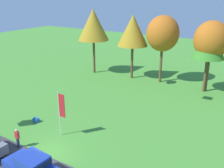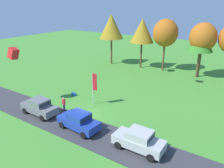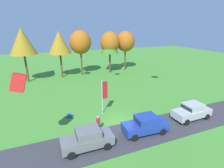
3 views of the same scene
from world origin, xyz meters
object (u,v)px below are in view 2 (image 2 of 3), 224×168
(tree_lone_near, at_px, (142,31))
(tree_far_right, at_px, (203,38))
(car_sedan_by_flagpole, at_px, (39,106))
(car_sedan_far_end, at_px, (79,121))
(tree_left_of_center, at_px, (201,39))
(flag_banner, at_px, (94,84))
(tree_right_of_center, at_px, (165,33))
(kite_box_high_right, at_px, (13,53))
(person_on_lawn, at_px, (64,104))
(cooler_box, at_px, (74,94))
(tree_far_left, at_px, (111,27))
(car_sedan_near_entrance, at_px, (139,140))

(tree_lone_near, height_order, tree_far_right, tree_lone_near)
(car_sedan_by_flagpole, relative_size, car_sedan_far_end, 0.98)
(tree_left_of_center, bearing_deg, car_sedan_by_flagpole, -115.91)
(car_sedan_by_flagpole, relative_size, tree_lone_near, 0.48)
(flag_banner, bearing_deg, tree_right_of_center, 84.96)
(tree_right_of_center, bearing_deg, kite_box_high_right, -112.44)
(person_on_lawn, height_order, kite_box_high_right, kite_box_high_right)
(tree_far_right, bearing_deg, flag_banner, -113.81)
(tree_lone_near, relative_size, cooler_box, 16.49)
(person_on_lawn, distance_m, tree_far_right, 24.45)
(cooler_box, relative_size, kite_box_high_right, 0.46)
(tree_far_left, bearing_deg, tree_right_of_center, 6.62)
(car_sedan_far_end, bearing_deg, tree_lone_near, 101.79)
(car_sedan_by_flagpole, height_order, tree_lone_near, tree_lone_near)
(car_sedan_far_end, height_order, flag_banner, flag_banner)
(car_sedan_near_entrance, bearing_deg, cooler_box, 156.04)
(car_sedan_near_entrance, height_order, flag_banner, flag_banner)
(person_on_lawn, relative_size, kite_box_high_right, 1.40)
(tree_far_left, distance_m, tree_far_right, 17.09)
(person_on_lawn, relative_size, tree_left_of_center, 0.20)
(tree_right_of_center, bearing_deg, tree_far_right, -3.05)
(tree_far_left, bearing_deg, car_sedan_by_flagpole, -76.50)
(car_sedan_by_flagpole, relative_size, tree_left_of_center, 0.53)
(person_on_lawn, xyz_separation_m, tree_right_of_center, (3.49, 21.95, 5.97))
(car_sedan_far_end, bearing_deg, tree_left_of_center, 76.50)
(car_sedan_by_flagpole, xyz_separation_m, tree_far_right, (11.56, 23.73, 5.58))
(tree_right_of_center, xyz_separation_m, cooler_box, (-5.69, -18.00, -6.64))
(tree_far_right, distance_m, flag_banner, 20.33)
(car_sedan_by_flagpole, bearing_deg, kite_box_high_right, 170.93)
(car_sedan_near_entrance, relative_size, tree_lone_near, 0.48)
(car_sedan_far_end, xyz_separation_m, tree_left_of_center, (5.63, 23.46, 5.33))
(car_sedan_near_entrance, bearing_deg, tree_far_left, 128.21)
(tree_left_of_center, height_order, flag_banner, tree_left_of_center)
(car_sedan_far_end, relative_size, tree_far_right, 0.50)
(car_sedan_far_end, bearing_deg, person_on_lawn, 153.04)
(tree_lone_near, xyz_separation_m, tree_right_of_center, (4.27, 0.54, -0.17))
(car_sedan_by_flagpole, height_order, person_on_lawn, car_sedan_by_flagpole)
(person_on_lawn, relative_size, flag_banner, 0.40)
(car_sedan_near_entrance, relative_size, kite_box_high_right, 3.61)
(tree_left_of_center, bearing_deg, car_sedan_near_entrance, -88.15)
(car_sedan_by_flagpole, xyz_separation_m, tree_lone_near, (0.87, 23.53, 5.97))
(car_sedan_by_flagpole, height_order, flag_banner, flag_banner)
(person_on_lawn, distance_m, kite_box_high_right, 8.35)
(car_sedan_by_flagpole, xyz_separation_m, tree_far_left, (-5.48, 22.84, 6.44))
(cooler_box, bearing_deg, tree_right_of_center, 72.45)
(car_sedan_by_flagpole, relative_size, tree_far_left, 0.45)
(tree_right_of_center, distance_m, cooler_box, 20.01)
(flag_banner, xyz_separation_m, kite_box_high_right, (-8.01, -4.76, 3.66))
(person_on_lawn, bearing_deg, tree_far_right, 65.37)
(tree_far_left, distance_m, cooler_box, 18.93)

